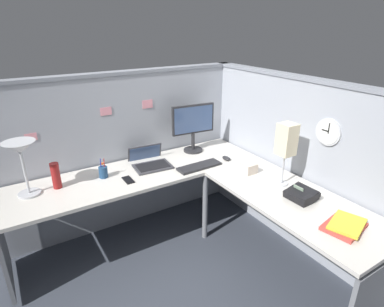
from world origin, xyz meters
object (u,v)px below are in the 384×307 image
Objects in this scene: tissue_box at (249,168)px; wall_clock at (329,132)px; computer_mouse at (226,158)px; office_phone at (302,195)px; monitor at (193,124)px; book_stack at (345,225)px; pen_cup at (103,172)px; thermos_flask at (56,176)px; desk_lamp_dome at (20,152)px; laptop at (149,161)px; cell_phone at (128,180)px; keyboard at (199,166)px; desk_lamp_paper at (286,141)px.

wall_clock is (0.34, -0.50, 0.43)m from tissue_box.
office_phone is (0.02, -0.91, 0.02)m from computer_mouse.
monitor is 1.53× the size of book_stack.
pen_cup is 0.39m from thermos_flask.
desk_lamp_dome is at bearing 179.45° from thermos_flask.
laptop is 2.84× the size of cell_phone.
wall_clock is at bearing -52.63° from keyboard.
laptop is 0.49m from keyboard.
desk_lamp_paper is (0.77, -0.97, 0.36)m from laptop.
pen_cup is at bearing 134.90° from office_phone.
book_stack is at bearing -67.95° from laptop.
laptop is 1.86× the size of wall_clock.
laptop is 1.29m from desk_lamp_paper.
office_phone reaches higher than book_stack.
pen_cup is (-1.15, 0.27, 0.04)m from computer_mouse.
wall_clock reaches higher than laptop.
computer_mouse is 1.18m from pen_cup.
pen_cup is 0.82× the size of thermos_flask.
pen_cup is at bearing 166.95° from computer_mouse.
pen_cup reaches higher than computer_mouse.
office_phone is (0.18, -1.28, -0.26)m from monitor.
book_stack is (1.51, -1.60, -0.09)m from thermos_flask.
computer_mouse reaches higher than keyboard.
desk_lamp_paper is at bearing -74.20° from tissue_box.
keyboard is 0.97× the size of desk_lamp_dome.
laptop reaches higher than computer_mouse.
tissue_box is at bearing -43.80° from laptop.
office_phone reaches higher than cell_phone.
desk_lamp_dome is at bearing 152.98° from desk_lamp_paper.
keyboard is 0.85m from desk_lamp_paper.
book_stack is at bearing -127.15° from wall_clock.
monitor is 1.12× the size of desk_lamp_dome.
monitor is 3.47× the size of cell_phone.
tissue_box is (-0.03, 0.58, 0.01)m from office_phone.
office_phone is at bearing -87.17° from tissue_box.
pen_cup reaches higher than laptop.
thermos_flask is 1.83× the size of tissue_box.
thermos_flask is 1.05× the size of office_phone.
book_stack is at bearing -91.15° from computer_mouse.
laptop reaches higher than keyboard.
book_stack is at bearing -85.59° from monitor.
monitor reaches higher than keyboard.
pen_cup reaches higher than book_stack.
monitor is 1.39m from thermos_flask.
wall_clock reaches higher than cell_phone.
computer_mouse reaches higher than cell_phone.
monitor is 1.59m from desk_lamp_dome.
desk_lamp_dome is at bearing 137.08° from book_stack.
tissue_box reaches higher than computer_mouse.
monitor reaches higher than cell_phone.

